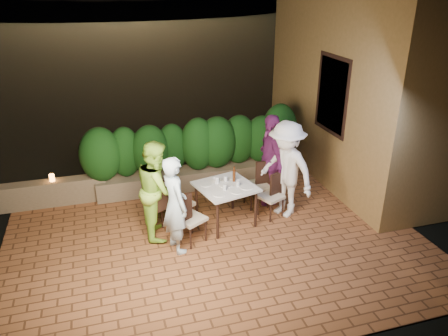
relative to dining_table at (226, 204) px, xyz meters
name	(u,v)px	position (x,y,z in m)	size (l,w,h in m)	color
ground	(218,245)	(-0.33, -0.64, -0.40)	(400.00, 400.00, 0.00)	black
terrace_floor	(210,233)	(-0.33, -0.14, -0.45)	(7.00, 6.00, 0.15)	brown
building_wall	(357,63)	(3.27, 1.36, 2.12)	(1.60, 5.00, 5.00)	olive
window_pane	(333,95)	(2.49, 0.86, 1.62)	(0.08, 1.00, 1.40)	black
window_frame	(333,95)	(2.48, 0.86, 1.62)	(0.06, 1.15, 1.55)	black
planter	(197,177)	(-0.13, 1.66, -0.17)	(4.20, 0.55, 0.40)	brown
hedge	(196,144)	(-0.13, 1.66, 0.57)	(4.00, 0.70, 1.10)	#11370F
parapet	(48,193)	(-3.13, 1.66, -0.12)	(2.20, 0.30, 0.50)	brown
hill	(116,39)	(1.67, 59.36, -4.38)	(52.00, 40.00, 22.00)	black
dining_table	(226,204)	(0.00, 0.00, 0.00)	(0.94, 0.94, 0.75)	white
plate_nw	(219,194)	(-0.21, -0.30, 0.38)	(0.23, 0.23, 0.01)	white
plate_sw	(206,184)	(-0.33, 0.14, 0.38)	(0.21, 0.21, 0.01)	white
plate_ne	(246,187)	(0.33, -0.17, 0.38)	(0.24, 0.24, 0.01)	white
plate_se	(235,178)	(0.26, 0.25, 0.38)	(0.20, 0.20, 0.01)	white
plate_centre	(226,185)	(0.01, 0.01, 0.38)	(0.24, 0.24, 0.01)	white
plate_front	(237,192)	(0.11, -0.28, 0.38)	(0.21, 0.21, 0.01)	white
glass_nw	(225,187)	(-0.07, -0.16, 0.43)	(0.06, 0.06, 0.11)	silver
glass_sw	(217,180)	(-0.12, 0.14, 0.44)	(0.07, 0.07, 0.12)	silver
glass_ne	(238,184)	(0.20, -0.08, 0.43)	(0.06, 0.06, 0.10)	silver
glass_se	(226,179)	(0.05, 0.16, 0.43)	(0.06, 0.06, 0.11)	silver
beer_bottle	(234,174)	(0.20, 0.13, 0.52)	(0.06, 0.06, 0.29)	#441E0B
bowl	(217,179)	(-0.09, 0.25, 0.39)	(0.16, 0.16, 0.04)	white
chair_left_front	(191,218)	(-0.73, -0.41, 0.08)	(0.42, 0.42, 0.91)	black
chair_left_back	(177,202)	(-0.87, 0.08, 0.14)	(0.47, 0.47, 1.02)	black
chair_right_front	(271,196)	(0.87, -0.01, 0.05)	(0.39, 0.39, 0.85)	black
chair_right_back	(256,184)	(0.76, 0.46, 0.09)	(0.43, 0.43, 0.93)	black
diner_blue	(175,205)	(-1.01, -0.57, 0.45)	(0.60, 0.39, 1.64)	#BDE0F3
diner_green	(157,189)	(-1.20, 0.00, 0.48)	(0.83, 0.65, 1.71)	#A4E046
diner_white	(286,169)	(1.15, 0.00, 0.54)	(1.18, 0.68, 1.83)	white
diner_purple	(271,159)	(1.08, 0.57, 0.53)	(1.06, 0.44, 1.80)	#75276C
parapet_lamp	(52,178)	(-3.02, 1.66, 0.20)	(0.10, 0.10, 0.14)	orange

